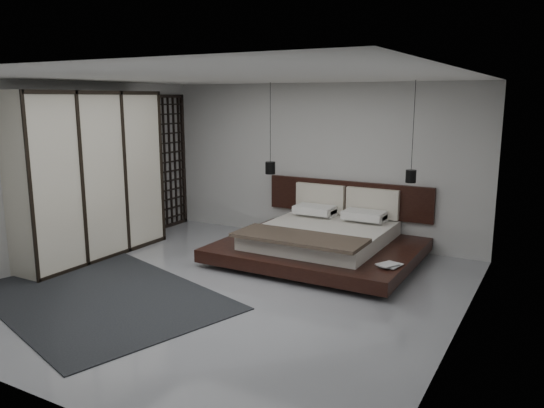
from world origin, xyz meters
The scene contains 14 objects.
floor centered at (0.00, 0.00, 0.00)m, with size 6.00×6.00×0.00m, color gray.
ceiling centered at (0.00, 0.00, 2.80)m, with size 6.00×6.00×0.00m, color white.
wall_back centered at (0.00, 3.00, 1.40)m, with size 6.00×6.00×0.00m, color #B6B6B4.
wall_front centered at (0.00, -3.00, 1.40)m, with size 6.00×6.00×0.00m, color #B6B6B4.
wall_left centered at (-3.00, 0.00, 1.40)m, with size 6.00×6.00×0.00m, color #B6B6B4.
wall_right centered at (3.00, 0.00, 1.40)m, with size 6.00×6.00×0.00m, color #B6B6B4.
lattice_screen centered at (-2.95, 2.45, 1.30)m, with size 0.05×0.90×2.60m, color black.
bed centered at (0.59, 1.90, 0.30)m, with size 3.01×2.49×1.12m.
book_lower centered at (1.83, 1.21, 0.29)m, with size 0.22×0.30×0.03m, color #99724C.
book_upper centered at (1.81, 1.18, 0.32)m, with size 0.21×0.28×0.02m, color #99724C.
pendant_left centered at (-0.64, 2.39, 1.34)m, with size 0.18×0.18×1.57m.
pendant_right centered at (1.83, 2.39, 1.37)m, with size 0.16×0.16×1.54m.
wardrobe centered at (-2.70, 0.22, 1.33)m, with size 0.64×2.70×2.65m.
rug centered at (-1.20, -1.07, 0.01)m, with size 3.29×2.35×0.01m, color black.
Camera 1 is at (3.89, -5.65, 2.55)m, focal length 35.00 mm.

